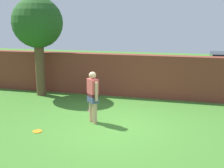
{
  "coord_description": "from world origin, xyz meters",
  "views": [
    {
      "loc": [
        2.04,
        -7.82,
        3.16
      ],
      "look_at": [
        -0.31,
        1.3,
        1.0
      ],
      "focal_mm": 45.2,
      "sensor_mm": 36.0,
      "label": 1
    }
  ],
  "objects_px": {
    "frisbee_pink": "(91,110)",
    "frisbee_orange": "(37,131)",
    "person": "(93,95)",
    "tree": "(38,24)"
  },
  "relations": [
    {
      "from": "frisbee_pink",
      "to": "frisbee_orange",
      "type": "height_order",
      "value": "same"
    },
    {
      "from": "person",
      "to": "frisbee_pink",
      "type": "height_order",
      "value": "person"
    },
    {
      "from": "tree",
      "to": "person",
      "type": "xyz_separation_m",
      "value": [
        3.21,
        -2.64,
        -2.07
      ]
    },
    {
      "from": "person",
      "to": "frisbee_orange",
      "type": "relative_size",
      "value": 6.0
    },
    {
      "from": "tree",
      "to": "frisbee_orange",
      "type": "bearing_deg",
      "value": -63.44
    },
    {
      "from": "tree",
      "to": "frisbee_pink",
      "type": "xyz_separation_m",
      "value": [
        2.76,
        -1.51,
        -2.96
      ]
    },
    {
      "from": "person",
      "to": "tree",
      "type": "bearing_deg",
      "value": 3.39
    },
    {
      "from": "frisbee_pink",
      "to": "frisbee_orange",
      "type": "distance_m",
      "value": 2.42
    },
    {
      "from": "tree",
      "to": "frisbee_pink",
      "type": "distance_m",
      "value": 4.32
    },
    {
      "from": "frisbee_orange",
      "to": "person",
      "type": "bearing_deg",
      "value": 40.21
    }
  ]
}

